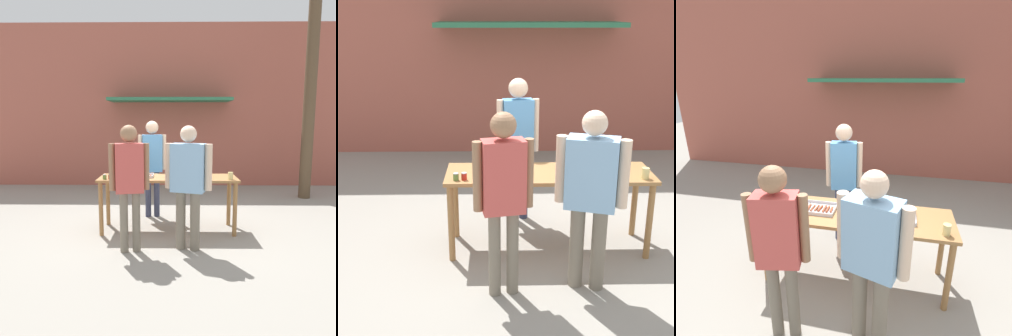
# 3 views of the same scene
# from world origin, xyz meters

# --- Properties ---
(ground_plane) EXTENTS (24.00, 24.00, 0.00)m
(ground_plane) POSITION_xyz_m (0.00, 0.00, 0.00)
(ground_plane) COLOR gray
(building_facade_back) EXTENTS (12.00, 1.11, 4.50)m
(building_facade_back) POSITION_xyz_m (0.00, 3.98, 2.26)
(building_facade_back) COLOR #A85647
(building_facade_back) RESTS_ON ground
(serving_table) EXTENTS (2.28, 0.71, 0.92)m
(serving_table) POSITION_xyz_m (0.00, 0.00, 0.80)
(serving_table) COLOR olive
(serving_table) RESTS_ON ground
(food_tray_sausages) EXTENTS (0.47, 0.31, 0.04)m
(food_tray_sausages) POSITION_xyz_m (-0.48, 0.00, 0.93)
(food_tray_sausages) COLOR silver
(food_tray_sausages) RESTS_ON serving_table
(food_tray_buns) EXTENTS (0.42, 0.30, 0.06)m
(food_tray_buns) POSITION_xyz_m (0.49, 0.00, 0.94)
(food_tray_buns) COLOR silver
(food_tray_buns) RESTS_ON serving_table
(condiment_jar_mustard) EXTENTS (0.06, 0.06, 0.08)m
(condiment_jar_mustard) POSITION_xyz_m (-1.01, -0.24, 0.96)
(condiment_jar_mustard) COLOR #567A38
(condiment_jar_mustard) RESTS_ON serving_table
(condiment_jar_ketchup) EXTENTS (0.06, 0.06, 0.08)m
(condiment_jar_ketchup) POSITION_xyz_m (-0.93, -0.23, 0.96)
(condiment_jar_ketchup) COLOR #B22319
(condiment_jar_ketchup) RESTS_ON serving_table
(beer_cup) EXTENTS (0.08, 0.08, 0.12)m
(beer_cup) POSITION_xyz_m (1.00, -0.23, 0.98)
(beer_cup) COLOR #DBC67A
(beer_cup) RESTS_ON serving_table
(person_server_behind_table) EXTENTS (0.53, 0.25, 1.85)m
(person_server_behind_table) POSITION_xyz_m (-0.31, 0.81, 1.13)
(person_server_behind_table) COLOR #333851
(person_server_behind_table) RESTS_ON ground
(person_customer_holding_hotdog) EXTENTS (0.55, 0.28, 1.80)m
(person_customer_holding_hotdog) POSITION_xyz_m (-0.52, -0.93, 1.09)
(person_customer_holding_hotdog) COLOR #756B5B
(person_customer_holding_hotdog) RESTS_ON ground
(person_customer_with_cup) EXTENTS (0.65, 0.38, 1.79)m
(person_customer_with_cup) POSITION_xyz_m (0.30, -0.84, 1.06)
(person_customer_with_cup) COLOR #756B5B
(person_customer_with_cup) RESTS_ON ground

